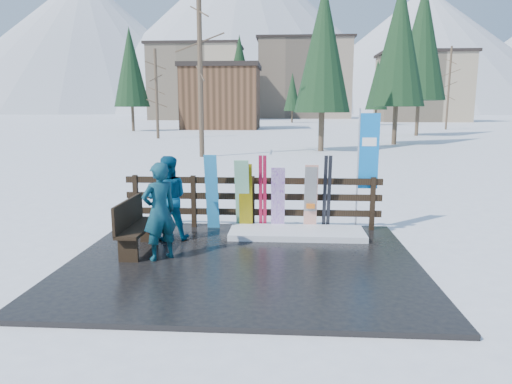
# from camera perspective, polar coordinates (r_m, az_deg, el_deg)

# --- Properties ---
(ground) EXTENTS (700.00, 700.00, 0.00)m
(ground) POSITION_cam_1_polar(r_m,az_deg,el_deg) (8.04, -1.59, -9.00)
(ground) COLOR white
(ground) RESTS_ON ground
(deck) EXTENTS (6.00, 5.00, 0.08)m
(deck) POSITION_cam_1_polar(r_m,az_deg,el_deg) (8.03, -1.60, -8.74)
(deck) COLOR black
(deck) RESTS_ON ground
(fence) EXTENTS (5.60, 0.10, 1.15)m
(fence) POSITION_cam_1_polar(r_m,az_deg,el_deg) (9.97, -0.46, -0.80)
(fence) COLOR black
(fence) RESTS_ON deck
(snow_patch) EXTENTS (2.77, 1.00, 0.12)m
(snow_patch) POSITION_cam_1_polar(r_m,az_deg,el_deg) (9.50, 5.11, -5.11)
(snow_patch) COLOR white
(snow_patch) RESTS_ON deck
(bench) EXTENTS (0.41, 1.50, 0.97)m
(bench) POSITION_cam_1_polar(r_m,az_deg,el_deg) (8.63, -14.94, -3.89)
(bench) COLOR black
(bench) RESTS_ON deck
(snowboard_0) EXTENTS (0.27, 0.38, 1.65)m
(snowboard_0) POSITION_cam_1_polar(r_m,az_deg,el_deg) (9.82, -5.53, -0.04)
(snowboard_0) COLOR #2A90D0
(snowboard_0) RESTS_ON deck
(snowboard_1) EXTENTS (0.30, 0.46, 1.54)m
(snowboard_1) POSITION_cam_1_polar(r_m,az_deg,el_deg) (9.75, -1.73, -0.38)
(snowboard_1) COLOR white
(snowboard_1) RESTS_ON deck
(snowboard_2) EXTENTS (0.29, 0.22, 1.45)m
(snowboard_2) POSITION_cam_1_polar(r_m,az_deg,el_deg) (9.75, -1.30, -0.64)
(snowboard_2) COLOR #E2C300
(snowboard_2) RESTS_ON deck
(snowboard_3) EXTENTS (0.29, 0.33, 1.39)m
(snowboard_3) POSITION_cam_1_polar(r_m,az_deg,el_deg) (9.73, 2.76, -0.88)
(snowboard_3) COLOR silver
(snowboard_3) RESTS_ON deck
(snowboard_4) EXTENTS (0.26, 0.37, 1.42)m
(snowboard_4) POSITION_cam_1_polar(r_m,az_deg,el_deg) (9.74, 6.80, -0.85)
(snowboard_4) COLOR black
(snowboard_4) RESTS_ON deck
(snowboard_5) EXTENTS (0.28, 0.35, 1.45)m
(snowboard_5) POSITION_cam_1_polar(r_m,az_deg,el_deg) (9.73, 6.86, -0.74)
(snowboard_5) COLOR silver
(snowboard_5) RESTS_ON deck
(ski_pair_a) EXTENTS (0.17, 0.25, 1.63)m
(ski_pair_a) POSITION_cam_1_polar(r_m,az_deg,el_deg) (9.78, 0.84, -0.08)
(ski_pair_a) COLOR maroon
(ski_pair_a) RESTS_ON deck
(ski_pair_b) EXTENTS (0.17, 0.25, 1.64)m
(ski_pair_b) POSITION_cam_1_polar(r_m,az_deg,el_deg) (9.81, 8.86, -0.16)
(ski_pair_b) COLOR black
(ski_pair_b) RESTS_ON deck
(rental_flag) EXTENTS (0.45, 0.04, 2.60)m
(rental_flag) POSITION_cam_1_polar(r_m,az_deg,el_deg) (10.01, 13.62, 4.43)
(rental_flag) COLOR silver
(rental_flag) RESTS_ON deck
(person_front) EXTENTS (0.73, 0.72, 1.70)m
(person_front) POSITION_cam_1_polar(r_m,az_deg,el_deg) (8.01, -11.99, -2.39)
(person_front) COLOR #10585B
(person_front) RESTS_ON deck
(person_back) EXTENTS (0.93, 0.79, 1.69)m
(person_back) POSITION_cam_1_polar(r_m,az_deg,el_deg) (9.20, -11.00, -0.77)
(person_back) COLOR navy
(person_back) RESTS_ON deck
(resort_buildings) EXTENTS (73.00, 87.60, 22.60)m
(resort_buildings) POSITION_cam_1_polar(r_m,az_deg,el_deg) (123.17, 3.91, 13.62)
(resort_buildings) COLOR tan
(resort_buildings) RESTS_ON ground
(trees) EXTENTS (42.26, 68.81, 14.15)m
(trees) POSITION_cam_1_polar(r_m,az_deg,el_deg) (55.88, 6.33, 13.67)
(trees) COLOR #382B1E
(trees) RESTS_ON ground
(mountains) EXTENTS (520.00, 260.00, 120.00)m
(mountains) POSITION_cam_1_polar(r_m,az_deg,el_deg) (339.50, 1.82, 18.36)
(mountains) COLOR white
(mountains) RESTS_ON ground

